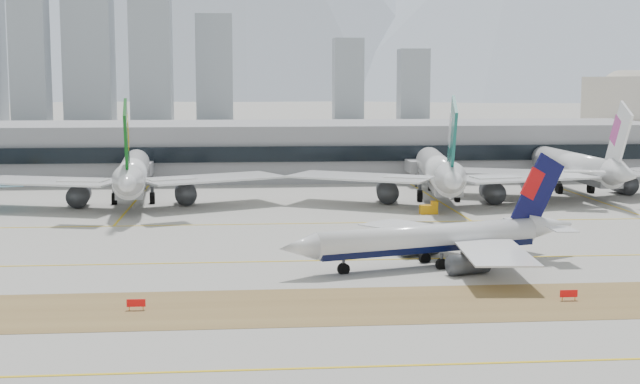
{
  "coord_description": "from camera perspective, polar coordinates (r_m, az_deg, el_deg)",
  "views": [
    {
      "loc": [
        -8.04,
        -135.73,
        26.95
      ],
      "look_at": [
        5.64,
        18.0,
        7.5
      ],
      "focal_mm": 50.0,
      "sensor_mm": 36.0,
      "label": 1
    }
  ],
  "objects": [
    {
      "name": "widebody_cathay",
      "position": [
        198.81,
        7.65,
        1.21
      ],
      "size": [
        67.9,
        66.91,
        24.38
      ],
      "rotation": [
        0.0,
        0.0,
        1.45
      ],
      "color": "white",
      "rests_on": "ground"
    },
    {
      "name": "hold_sign_left",
      "position": [
        107.69,
        -11.69,
        -6.98
      ],
      "size": [
        2.2,
        0.15,
        1.35
      ],
      "color": "red",
      "rests_on": "ground"
    },
    {
      "name": "widebody_china_air",
      "position": [
        220.3,
        16.15,
        1.47
      ],
      "size": [
        64.39,
        62.72,
        22.94
      ],
      "rotation": [
        0.0,
        0.0,
        1.57
      ],
      "color": "white",
      "rests_on": "ground"
    },
    {
      "name": "hold_sign_right",
      "position": [
        114.17,
        15.63,
        -6.29
      ],
      "size": [
        2.2,
        0.15,
        1.35
      ],
      "color": "red",
      "rests_on": "ground"
    },
    {
      "name": "gse_c",
      "position": [
        181.66,
        7.01,
        -1.07
      ],
      "size": [
        3.55,
        2.0,
        2.6
      ],
      "color": "orange",
      "rests_on": "ground"
    },
    {
      "name": "widebody_eva",
      "position": [
        197.38,
        -11.91,
        1.04
      ],
      "size": [
        66.81,
        65.56,
        23.88
      ],
      "rotation": [
        0.0,
        0.0,
        1.65
      ],
      "color": "white",
      "rests_on": "ground"
    },
    {
      "name": "terminal",
      "position": [
        251.45,
        -3.24,
        2.74
      ],
      "size": [
        280.0,
        43.1,
        15.0
      ],
      "color": "gray",
      "rests_on": "ground"
    },
    {
      "name": "taxiing_airliner",
      "position": [
        131.12,
        7.57,
        -3.0
      ],
      "size": [
        47.14,
        40.11,
        16.22
      ],
      "rotation": [
        0.0,
        0.0,
        3.44
      ],
      "color": "white",
      "rests_on": "ground"
    },
    {
      "name": "city_skyline",
      "position": [
        597.81,
        -14.78,
        9.14
      ],
      "size": [
        342.0,
        49.8,
        140.0
      ],
      "color": "#8C959F",
      "rests_on": "ground"
    },
    {
      "name": "ground",
      "position": [
        138.62,
        -1.67,
        -4.03
      ],
      "size": [
        3000.0,
        3000.0,
        0.0
      ],
      "primitive_type": "plane",
      "color": "gray",
      "rests_on": "ground"
    },
    {
      "name": "apron_markings",
      "position": [
        86.48,
        0.51,
        -10.96
      ],
      "size": [
        360.0,
        122.22,
        0.06
      ],
      "color": "brown",
      "rests_on": "ground"
    }
  ]
}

